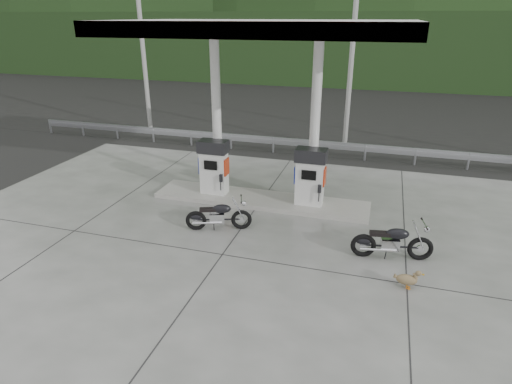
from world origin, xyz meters
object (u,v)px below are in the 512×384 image
(gas_pump_right, at_px, (310,177))
(motorcycle_right, at_px, (392,242))
(motorcycle_left, at_px, (219,216))
(duck, at_px, (407,280))
(gas_pump_left, at_px, (214,167))

(gas_pump_right, xyz_separation_m, motorcycle_right, (2.52, -2.42, -0.60))
(gas_pump_right, height_order, motorcycle_right, gas_pump_right)
(motorcycle_left, bearing_deg, duck, -35.32)
(gas_pump_left, bearing_deg, motorcycle_right, -22.91)
(gas_pump_right, distance_m, motorcycle_left, 3.17)
(motorcycle_left, distance_m, duck, 5.27)
(duck, bearing_deg, motorcycle_left, 162.91)
(duck, bearing_deg, gas_pump_left, 147.87)
(motorcycle_left, bearing_deg, motorcycle_right, -21.95)
(gas_pump_left, bearing_deg, motorcycle_left, -65.45)
(gas_pump_left, xyz_separation_m, duck, (6.06, -3.65, -0.85))
(motorcycle_left, distance_m, motorcycle_right, 4.72)
(gas_pump_right, relative_size, motorcycle_right, 0.95)
(motorcycle_right, height_order, duck, motorcycle_right)
(motorcycle_left, bearing_deg, gas_pump_left, 95.25)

